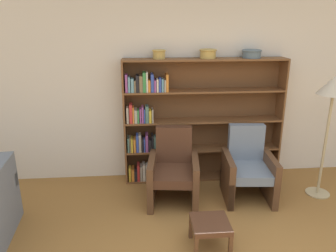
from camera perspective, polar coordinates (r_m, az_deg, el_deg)
wall_back at (r=4.88m, az=6.20°, el=6.84°), size 12.00×0.06×2.75m
bookshelf at (r=4.80m, az=3.33°, el=0.63°), size 2.30×0.30×1.81m
bowl_olive at (r=4.54m, az=-1.58°, el=12.47°), size 0.19×0.19×0.12m
bowl_sage at (r=4.63m, az=6.98°, el=12.47°), size 0.24×0.24×0.13m
bowl_copper at (r=4.79m, az=14.38°, el=12.17°), size 0.27×0.27×0.11m
armchair_leather at (r=4.36m, az=0.96°, el=-7.90°), size 0.72×0.75×0.96m
armchair_cushioned at (r=4.56m, az=13.75°, el=-7.21°), size 0.70×0.73×0.96m
floor_lamp at (r=4.65m, az=26.83°, el=5.22°), size 0.42×0.42×1.65m
footstool at (r=3.60m, az=7.36°, el=-16.88°), size 0.39×0.39×0.31m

